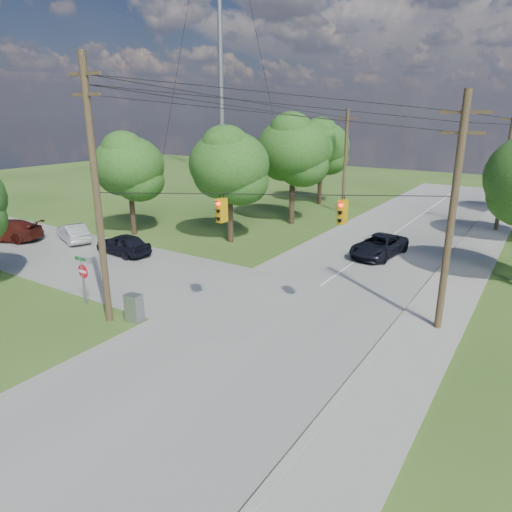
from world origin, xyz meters
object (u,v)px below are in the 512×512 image
Objects in this scene: pole_sw at (96,192)px; car_cross_dark at (123,244)px; control_cabinet at (134,308)px; do_not_enter_sign at (83,275)px; car_cross_far at (6,230)px; pole_north_w at (345,161)px; car_main_north at (379,246)px; pole_ne at (452,213)px; car_cross_silver at (73,233)px; pole_north_e at (505,170)px.

pole_sw is 2.71× the size of car_cross_dark.
control_cabinet is (1.10, 0.60, -5.54)m from pole_sw.
car_cross_dark is 8.85m from do_not_enter_sign.
car_cross_far is (-18.22, 5.28, -5.39)m from pole_sw.
control_cabinet is at bearing 0.27° from do_not_enter_sign.
control_cabinet is (19.32, -4.68, -0.16)m from car_cross_far.
car_cross_far is at bearing 163.85° from pole_sw.
car_main_north is at bearing -57.63° from pole_north_w.
car_cross_dark reaches higher than car_main_north.
pole_north_w is 1.88× the size of car_main_north.
pole_ne is at bearing 92.94° from car_cross_dark.
car_cross_silver is at bearing -121.38° from pole_north_w.
pole_sw is 5.42× the size of do_not_enter_sign.
car_cross_far is 19.88m from control_cabinet.
control_cabinet is 0.62× the size of do_not_enter_sign.
car_cross_dark is (-21.19, 0.11, -4.68)m from pole_ne.
pole_ne is at bearing 29.38° from pole_sw.
control_cabinet is at bearing -113.15° from pole_north_e.
car_cross_dark is at bearing 126.38° from do_not_enter_sign.
car_cross_dark is 5.92m from car_cross_silver.
pole_north_w is at bearing 122.29° from pole_ne.
car_cross_silver is at bearing 148.35° from control_cabinet.
car_cross_silver is 0.77× the size of car_cross_far.
pole_north_e reaches higher than car_cross_silver.
do_not_enter_sign is (-15.99, -29.00, -3.51)m from pole_north_e.
car_main_north is (15.18, 9.44, -0.02)m from car_cross_dark.
pole_north_w is (-13.90, 22.00, -0.34)m from pole_ne.
pole_north_e is at bearing 90.00° from pole_ne.
pole_sw is at bearing 48.16° from car_cross_dark.
pole_north_e is 1.80× the size of car_cross_far.
pole_sw is 16.69m from car_cross_silver.
pole_north_w reaches higher than car_cross_far.
car_main_north is (7.89, -12.44, -4.36)m from pole_north_w.
car_cross_far is at bearing -39.14° from car_cross_silver.
pole_sw is at bearing -150.62° from pole_ne.
pole_ne reaches higher than control_cabinet.
car_cross_dark is (-7.29, -21.89, -4.34)m from pole_north_w.
car_cross_dark reaches higher than control_cabinet.
car_main_north reaches higher than control_cabinet.
car_cross_far reaches higher than car_cross_dark.
car_cross_silver is (-27.11, 0.35, -4.73)m from pole_ne.
car_cross_silver is 23.02m from car_main_north.
pole_sw is 5.27m from do_not_enter_sign.
car_cross_silver is 0.80× the size of car_main_north.
car_main_north is 17.75m from control_cabinet.
pole_sw reaches higher than car_main_north.
pole_sw is at bearing -13.26° from do_not_enter_sign.
car_main_north is at bearing 134.35° from car_cross_silver.
car_cross_dark is 2.00× the size of do_not_enter_sign.
pole_sw is 1.20× the size of pole_north_w.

